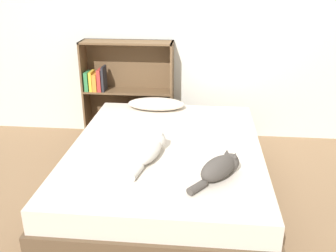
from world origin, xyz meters
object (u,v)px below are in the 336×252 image
cat_light (151,148)px  bed (166,171)px  pillow (156,104)px  cat_dark (220,168)px  bookshelf (126,88)px

cat_light → bed: bearing=-14.0°
bed → cat_light: cat_light is taller
pillow → cat_dark: size_ratio=1.35×
bed → pillow: 0.89m
cat_dark → cat_light: bearing=99.8°
cat_light → cat_dark: (0.50, -0.27, 0.01)m
cat_light → cat_dark: bearing=-107.2°
bed → cat_dark: (0.40, -0.47, 0.31)m
pillow → bookshelf: size_ratio=0.53×
bed → cat_dark: bearing=-49.1°
bed → bookshelf: size_ratio=1.86×
cat_dark → bookshelf: bookshelf is taller
cat_dark → bookshelf: size_ratio=0.39×
cat_light → cat_dark: 0.56m
bed → cat_dark: 0.69m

